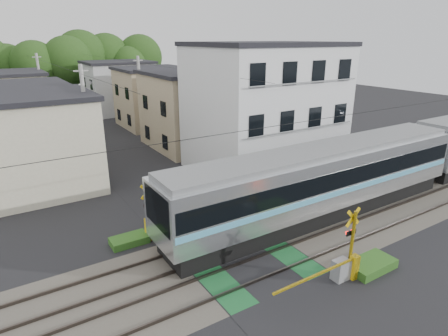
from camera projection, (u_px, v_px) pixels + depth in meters
ground at (242, 256)px, 17.27m from camera, size 120.00×120.00×0.00m
track_bed at (242, 256)px, 17.26m from camera, size 120.00×120.00×0.14m
crossing_signal_near at (344, 265)px, 15.42m from camera, size 4.74×0.65×3.09m
crossing_signal_far at (158, 225)px, 18.66m from camera, size 4.74×0.65×3.09m
apartment_block at (264, 108)px, 27.60m from camera, size 10.20×8.36×9.30m
houses_row at (95, 105)px, 37.04m from camera, size 22.07×31.35×6.80m
tree_hill at (47, 67)px, 54.06m from camera, size 40.00×12.64×11.69m
catenary at (339, 159)px, 19.10m from camera, size 60.00×5.04×7.00m
utility_poles at (88, 102)px, 33.78m from camera, size 7.90×42.00×8.00m
pedestrian at (88, 118)px, 43.00m from camera, size 0.66×0.46×1.70m
weed_patches at (273, 243)px, 18.03m from camera, size 10.25×8.80×0.40m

